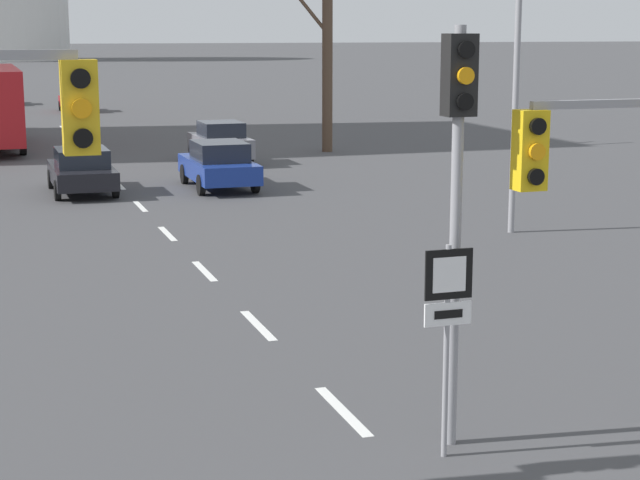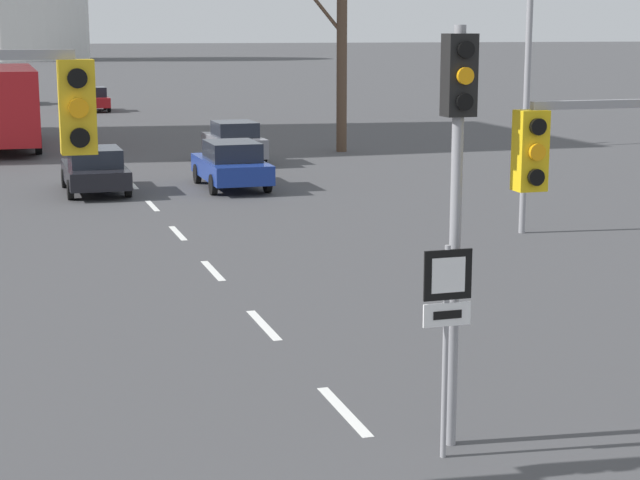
{
  "view_description": "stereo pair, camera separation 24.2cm",
  "coord_description": "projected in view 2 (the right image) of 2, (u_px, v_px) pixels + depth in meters",
  "views": [
    {
      "loc": [
        -4.57,
        -5.14,
        5.09
      ],
      "look_at": [
        -0.56,
        7.17,
        2.54
      ],
      "focal_mm": 60.0,
      "sensor_mm": 36.0,
      "label": 1
    },
    {
      "loc": [
        -4.34,
        -5.22,
        5.09
      ],
      "look_at": [
        -0.56,
        7.17,
        2.54
      ],
      "focal_mm": 60.0,
      "sensor_mm": 36.0,
      "label": 2
    }
  ],
  "objects": [
    {
      "name": "lane_stripe_7",
      "position": [
        117.0,
        168.0,
        39.84
      ],
      "size": [
        0.16,
        2.0,
        0.01
      ],
      "primitive_type": "cube",
      "color": "silver",
      "rests_on": "ground_plane"
    },
    {
      "name": "sedan_near_left",
      "position": [
        231.0,
        164.0,
        34.77
      ],
      "size": [
        1.93,
        4.38,
        1.54
      ],
      "color": "navy",
      "rests_on": "ground_plane"
    },
    {
      "name": "lane_stripe_3",
      "position": [
        213.0,
        271.0,
        22.95
      ],
      "size": [
        0.16,
        2.0,
        0.01
      ],
      "primitive_type": "cube",
      "color": "silver",
      "rests_on": "ground_plane"
    },
    {
      "name": "lane_stripe_5",
      "position": [
        152.0,
        206.0,
        31.4
      ],
      "size": [
        0.16,
        2.0,
        0.01
      ],
      "primitive_type": "cube",
      "color": "silver",
      "rests_on": "ground_plane"
    },
    {
      "name": "lane_stripe_2",
      "position": [
        264.0,
        325.0,
        18.73
      ],
      "size": [
        0.16,
        2.0,
        0.01
      ],
      "primitive_type": "cube",
      "color": "silver",
      "rests_on": "ground_plane"
    },
    {
      "name": "lane_stripe_11",
      "position": [
        79.0,
        127.0,
        56.73
      ],
      "size": [
        0.16,
        2.0,
        0.01
      ],
      "primitive_type": "cube",
      "color": "silver",
      "rests_on": "ground_plane"
    },
    {
      "name": "street_lamp_right",
      "position": [
        518.0,
        19.0,
        26.09
      ],
      "size": [
        1.89,
        0.36,
        8.81
      ],
      "color": "gray",
      "rests_on": "ground_plane"
    },
    {
      "name": "bare_tree_right_near",
      "position": [
        341.0,
        43.0,
        44.6
      ],
      "size": [
        2.94,
        2.05,
        10.25
      ],
      "color": "brown",
      "rests_on": "ground_plane"
    },
    {
      "name": "route_sign_post",
      "position": [
        447.0,
        314.0,
        12.59
      ],
      "size": [
        0.6,
        0.08,
        2.62
      ],
      "color": "gray",
      "rests_on": "ground_plane"
    },
    {
      "name": "sedan_mid_centre",
      "position": [
        95.0,
        170.0,
        33.81
      ],
      "size": [
        1.92,
        4.28,
        1.44
      ],
      "color": "black",
      "rests_on": "ground_plane"
    },
    {
      "name": "sedan_far_left",
      "position": [
        93.0,
        99.0,
        67.54
      ],
      "size": [
        1.92,
        3.87,
        1.53
      ],
      "color": "maroon",
      "rests_on": "ground_plane"
    },
    {
      "name": "lane_stripe_4",
      "position": [
        178.0,
        233.0,
        27.17
      ],
      "size": [
        0.16,
        2.0,
        0.01
      ],
      "primitive_type": "cube",
      "color": "silver",
      "rests_on": "ground_plane"
    },
    {
      "name": "lane_stripe_1",
      "position": [
        344.0,
        411.0,
        14.51
      ],
      "size": [
        0.16,
        2.0,
        0.01
      ],
      "primitive_type": "cube",
      "color": "silver",
      "rests_on": "ground_plane"
    },
    {
      "name": "lane_stripe_6",
      "position": [
        133.0,
        185.0,
        35.62
      ],
      "size": [
        0.16,
        2.0,
        0.01
      ],
      "primitive_type": "cube",
      "color": "silver",
      "rests_on": "ground_plane"
    },
    {
      "name": "sedan_near_right",
      "position": [
        234.0,
        142.0,
        41.24
      ],
      "size": [
        1.87,
        4.0,
        1.62
      ],
      "color": "slate",
      "rests_on": "ground_plane"
    },
    {
      "name": "lane_stripe_9",
      "position": [
        95.0,
        144.0,
        48.28
      ],
      "size": [
        0.16,
        2.0,
        0.01
      ],
      "primitive_type": "cube",
      "color": "silver",
      "rests_on": "ground_plane"
    },
    {
      "name": "lane_stripe_10",
      "position": [
        86.0,
        135.0,
        52.51
      ],
      "size": [
        0.16,
        2.0,
        0.01
      ],
      "primitive_type": "cube",
      "color": "silver",
      "rests_on": "ground_plane"
    },
    {
      "name": "city_bus",
      "position": [
        5.0,
        100.0,
        46.64
      ],
      "size": [
        2.66,
        10.8,
        3.48
      ],
      "color": "red",
      "rests_on": "ground_plane"
    },
    {
      "name": "lane_stripe_8",
      "position": [
        105.0,
        155.0,
        44.06
      ],
      "size": [
        0.16,
        2.0,
        0.01
      ],
      "primitive_type": "cube",
      "color": "silver",
      "rests_on": "ground_plane"
    },
    {
      "name": "sedan_distant_centre",
      "position": [
        16.0,
        92.0,
        73.92
      ],
      "size": [
        1.97,
        4.3,
        1.65
      ],
      "color": "#2D4C33",
      "rests_on": "ground_plane"
    },
    {
      "name": "traffic_signal_near_right",
      "position": [
        617.0,
        172.0,
        13.07
      ],
      "size": [
        2.23,
        0.34,
        4.46
      ],
      "color": "gray",
      "rests_on": "ground_plane"
    },
    {
      "name": "traffic_signal_centre_tall",
      "position": [
        457.0,
        159.0,
        12.66
      ],
      "size": [
        0.36,
        0.34,
        5.15
      ],
      "color": "gray",
      "rests_on": "ground_plane"
    }
  ]
}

